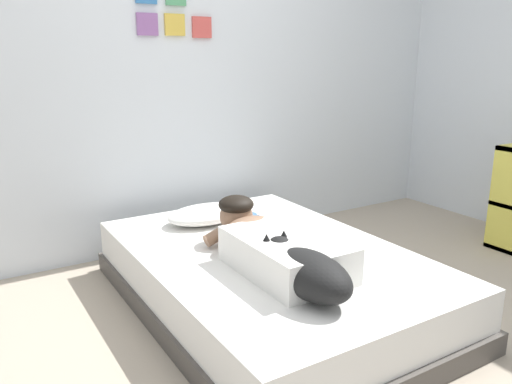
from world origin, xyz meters
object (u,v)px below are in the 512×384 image
Objects in this scene: coffee_cup at (250,219)px; bed at (269,279)px; person_lying at (271,243)px; pillow at (207,214)px; dog at (306,271)px; cell_phone at (298,255)px.

bed is at bearing -107.41° from coffee_cup.
person_lying is at bearing -119.92° from bed.
bed is at bearing -83.24° from pillow.
dog is at bearing -105.14° from bed.
bed is 14.30× the size of cell_phone.
pillow reaches higher than cell_phone.
bed is at bearing 74.86° from dog.
cell_phone reaches higher than bed.
coffee_cup is (0.21, 0.56, -0.07)m from person_lying.
bed is 3.48× the size of dog.
dog is (-0.06, -0.38, -0.00)m from person_lying.
cell_phone is at bearing -78.21° from pillow.
dog is at bearing -99.06° from person_lying.
pillow is at bearing 86.70° from dog.
pillow is 0.76m from person_lying.
pillow is at bearing 101.79° from cell_phone.
person_lying reaches higher than dog.
coffee_cup is at bearing 85.29° from cell_phone.
cell_phone is (0.17, -0.01, -0.10)m from person_lying.
coffee_cup is at bearing 69.33° from person_lying.
coffee_cup is at bearing 72.59° from bed.
bed is 0.66m from pillow.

